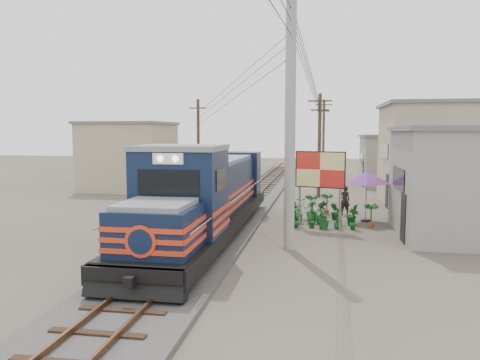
% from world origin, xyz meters
% --- Properties ---
extents(ground, '(120.00, 120.00, 0.00)m').
position_xyz_m(ground, '(0.00, 0.00, 0.00)').
color(ground, '#473F35').
rests_on(ground, ground).
extents(ballast, '(3.60, 70.00, 0.16)m').
position_xyz_m(ballast, '(0.00, 10.00, 0.08)').
color(ballast, '#595651').
rests_on(ballast, ground).
extents(track, '(1.15, 70.00, 0.12)m').
position_xyz_m(track, '(0.00, 10.00, 0.26)').
color(track, '#51331E').
rests_on(track, ground).
extents(locomotive, '(2.88, 15.68, 3.88)m').
position_xyz_m(locomotive, '(0.00, 0.64, 1.70)').
color(locomotive, black).
rests_on(locomotive, ground).
extents(utility_pole_main, '(0.40, 0.40, 10.00)m').
position_xyz_m(utility_pole_main, '(3.50, -0.50, 5.00)').
color(utility_pole_main, '#9E9B93').
rests_on(utility_pole_main, ground).
extents(wooden_pole_mid, '(1.60, 0.24, 7.00)m').
position_xyz_m(wooden_pole_mid, '(4.50, 14.00, 3.68)').
color(wooden_pole_mid, '#4C3826').
rests_on(wooden_pole_mid, ground).
extents(wooden_pole_far, '(1.60, 0.24, 7.50)m').
position_xyz_m(wooden_pole_far, '(4.80, 28.00, 3.93)').
color(wooden_pole_far, '#4C3826').
rests_on(wooden_pole_far, ground).
extents(wooden_pole_left, '(1.60, 0.24, 7.00)m').
position_xyz_m(wooden_pole_left, '(-5.00, 18.00, 3.68)').
color(wooden_pole_left, '#4C3826').
rests_on(wooden_pole_left, ground).
extents(power_lines, '(9.65, 19.00, 3.30)m').
position_xyz_m(power_lines, '(-0.14, 8.49, 7.56)').
color(power_lines, black).
rests_on(power_lines, ground).
extents(shophouse_mid, '(8.40, 7.35, 6.20)m').
position_xyz_m(shophouse_mid, '(12.50, 12.00, 3.11)').
color(shophouse_mid, tan).
rests_on(shophouse_mid, ground).
extents(shophouse_back, '(6.30, 6.30, 4.20)m').
position_xyz_m(shophouse_back, '(11.00, 22.00, 2.11)').
color(shophouse_back, gray).
rests_on(shophouse_back, ground).
extents(shophouse_left, '(6.30, 6.30, 5.20)m').
position_xyz_m(shophouse_left, '(-10.00, 16.00, 2.61)').
color(shophouse_left, tan).
rests_on(shophouse_left, ground).
extents(billboard, '(2.28, 0.67, 3.58)m').
position_xyz_m(billboard, '(4.62, 3.63, 2.65)').
color(billboard, '#99999E').
rests_on(billboard, ground).
extents(market_umbrella, '(2.42, 2.42, 2.50)m').
position_xyz_m(market_umbrella, '(6.89, 5.72, 2.20)').
color(market_umbrella, black).
rests_on(market_umbrella, ground).
extents(vendor, '(0.66, 0.51, 1.58)m').
position_xyz_m(vendor, '(5.93, 7.40, 0.79)').
color(vendor, black).
rests_on(vendor, ground).
extents(plant_nursery, '(3.71, 3.32, 1.09)m').
position_xyz_m(plant_nursery, '(4.45, 4.84, 0.49)').
color(plant_nursery, '#18551F').
rests_on(plant_nursery, ground).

